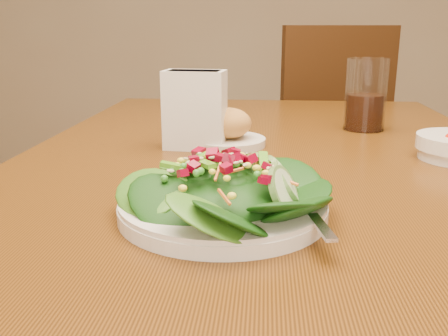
{
  "coord_description": "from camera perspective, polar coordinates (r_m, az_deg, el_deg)",
  "views": [
    {
      "loc": [
        -0.01,
        -0.85,
        0.97
      ],
      "look_at": [
        -0.06,
        -0.27,
        0.8
      ],
      "focal_mm": 40.0,
      "sensor_mm": 36.0,
      "label": 1
    }
  ],
  "objects": [
    {
      "name": "napkin_holder",
      "position": [
        0.93,
        -3.34,
        6.88
      ],
      "size": [
        0.12,
        0.07,
        0.14
      ],
      "rotation": [
        0.0,
        0.0,
        -0.1
      ],
      "color": "white",
      "rests_on": "dining_table"
    },
    {
      "name": "salad_plate",
      "position": [
        0.6,
        0.7,
        -3.04
      ],
      "size": [
        0.26,
        0.25,
        0.07
      ],
      "rotation": [
        0.0,
        0.0,
        -0.17
      ],
      "color": "silver",
      "rests_on": "dining_table"
    },
    {
      "name": "dining_table",
      "position": [
        0.91,
        5.14,
        -4.9
      ],
      "size": [
        0.9,
        1.4,
        0.75
      ],
      "color": "#5C320D",
      "rests_on": "ground_plane"
    },
    {
      "name": "bread_plate",
      "position": [
        0.96,
        0.48,
        4.34
      ],
      "size": [
        0.14,
        0.14,
        0.07
      ],
      "color": "silver",
      "rests_on": "dining_table"
    },
    {
      "name": "drinking_glass",
      "position": [
        1.15,
        15.84,
        7.53
      ],
      "size": [
        0.09,
        0.09,
        0.16
      ],
      "color": "silver",
      "rests_on": "dining_table"
    },
    {
      "name": "chair_far",
      "position": [
        1.97,
        10.74,
        2.3
      ],
      "size": [
        0.58,
        0.58,
        0.97
      ],
      "rotation": [
        0.0,
        0.0,
        3.49
      ],
      "color": "black",
      "rests_on": "ground_plane"
    }
  ]
}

